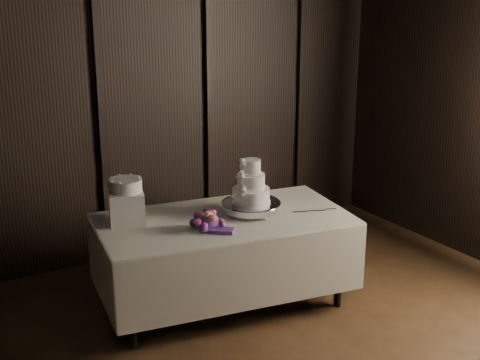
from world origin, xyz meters
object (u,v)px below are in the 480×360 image
at_px(bouquet, 208,221).
at_px(display_table, 224,258).
at_px(cake_stand, 251,208).
at_px(wedding_cake, 249,187).
at_px(box_pedestal, 127,207).
at_px(small_cake, 125,185).

bearing_deg(bouquet, display_table, 32.84).
distance_m(cake_stand, wedding_cake, 0.19).
distance_m(wedding_cake, bouquet, 0.48).
height_order(bouquet, box_pedestal, box_pedestal).
bearing_deg(small_cake, cake_stand, -18.90).
height_order(display_table, wedding_cake, wedding_cake).
bearing_deg(bouquet, cake_stand, 15.24).
bearing_deg(box_pedestal, small_cake, 0.00).
bearing_deg(display_table, cake_stand, 5.71).
bearing_deg(cake_stand, bouquet, -164.76).
bearing_deg(display_table, small_cake, 165.43).
relative_size(cake_stand, box_pedestal, 1.86).
height_order(display_table, bouquet, bouquet).
xyz_separation_m(display_table, small_cake, (-0.69, 0.31, 0.64)).
height_order(wedding_cake, small_cake, wedding_cake).
distance_m(display_table, bouquet, 0.48).
bearing_deg(bouquet, small_cake, 136.63).
distance_m(bouquet, small_cake, 0.69).
height_order(cake_stand, small_cake, small_cake).
xyz_separation_m(display_table, wedding_cake, (0.22, -0.03, 0.58)).
xyz_separation_m(display_table, box_pedestal, (-0.69, 0.31, 0.47)).
height_order(box_pedestal, small_cake, small_cake).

